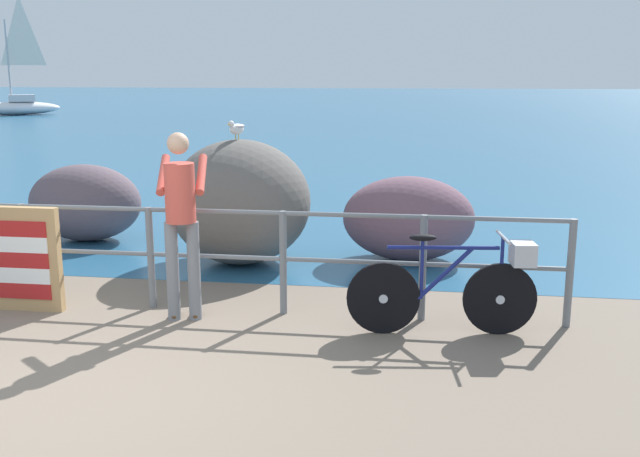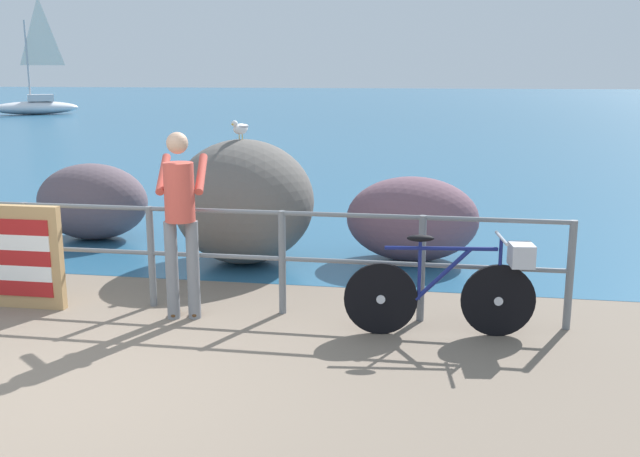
{
  "view_description": "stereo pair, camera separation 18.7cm",
  "coord_description": "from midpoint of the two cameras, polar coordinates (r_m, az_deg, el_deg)",
  "views": [
    {
      "loc": [
        2.63,
        -4.53,
        2.33
      ],
      "look_at": [
        1.64,
        2.46,
        0.77
      ],
      "focal_mm": 40.39,
      "sensor_mm": 36.0,
      "label": 1
    },
    {
      "loc": [
        2.81,
        -4.5,
        2.33
      ],
      "look_at": [
        1.64,
        2.46,
        0.77
      ],
      "focal_mm": 40.39,
      "sensor_mm": 36.0,
      "label": 2
    }
  ],
  "objects": [
    {
      "name": "breakwater_boulder_left",
      "position": [
        10.54,
        -18.59,
        1.96
      ],
      "size": [
        1.58,
        1.12,
        1.06
      ],
      "color": "#5F4F57",
      "rests_on": "ground"
    },
    {
      "name": "breakwater_boulder_main",
      "position": [
        8.83,
        -6.96,
        2.1
      ],
      "size": [
        1.73,
        1.64,
        1.52
      ],
      "color": "#605B56",
      "rests_on": "ground"
    },
    {
      "name": "person_at_railing",
      "position": [
        6.83,
        -11.7,
        0.89
      ],
      "size": [
        0.54,
        0.67,
        1.78
      ],
      "rotation": [
        0.0,
        0.0,
        1.78
      ],
      "color": "slate",
      "rests_on": "ground_plane"
    },
    {
      "name": "breakwater_boulder_right",
      "position": [
        9.0,
        6.43,
        0.8
      ],
      "size": [
        1.64,
        1.14,
        1.05
      ],
      "color": "#6D4E5A",
      "rests_on": "ground"
    },
    {
      "name": "seagull",
      "position": [
        8.7,
        -7.24,
        7.91
      ],
      "size": [
        0.2,
        0.34,
        0.23
      ],
      "rotation": [
        0.0,
        0.0,
        4.38
      ],
      "color": "gold",
      "rests_on": "breakwater_boulder_main"
    },
    {
      "name": "folded_deckchair_stack",
      "position": [
        7.68,
        -23.34,
        -2.23
      ],
      "size": [
        0.84,
        0.1,
        1.04
      ],
      "color": "tan",
      "rests_on": "ground_plane"
    },
    {
      "name": "sea_surface",
      "position": [
        52.63,
        5.17,
        9.84
      ],
      "size": [
        120.0,
        90.0,
        0.01
      ],
      "primitive_type": "cube",
      "color": "#285B7F",
      "rests_on": "ground_plane"
    },
    {
      "name": "ground_plane",
      "position": [
        24.78,
        1.74,
        6.91
      ],
      "size": [
        120.0,
        120.0,
        0.1
      ],
      "primitive_type": "cube",
      "color": "#756656"
    },
    {
      "name": "bicycle",
      "position": [
        6.52,
        10.13,
        -4.38
      ],
      "size": [
        1.69,
        0.48,
        0.92
      ],
      "rotation": [
        0.0,
        0.0,
        0.12
      ],
      "color": "black",
      "rests_on": "ground_plane"
    },
    {
      "name": "sailboat",
      "position": [
        42.01,
        -22.98,
        9.24
      ],
      "size": [
        4.4,
        3.49,
        6.16
      ],
      "rotation": [
        0.0,
        0.0,
        3.72
      ],
      "color": "white",
      "rests_on": "sea_surface"
    },
    {
      "name": "promenade_railing",
      "position": [
        7.32,
        -14.02,
        -1.34
      ],
      "size": [
        8.08,
        0.07,
        1.02
      ],
      "color": "slate",
      "rests_on": "ground_plane"
    }
  ]
}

